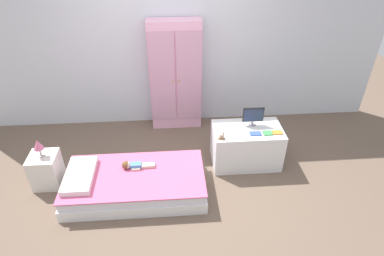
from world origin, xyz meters
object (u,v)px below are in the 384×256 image
(tv_monitor, at_px, (253,115))
(rocking_horse_toy, at_px, (222,136))
(book_blue, at_px, (255,134))
(tv_stand, at_px, (246,146))
(book_orange, at_px, (277,132))
(nightstand, at_px, (46,170))
(bed, at_px, (136,183))
(book_green, at_px, (268,133))
(doll, at_px, (132,165))
(wardrobe, at_px, (176,77))
(table_lamp, at_px, (38,145))

(tv_monitor, xyz_separation_m, rocking_horse_toy, (-0.44, -0.28, -0.10))
(rocking_horse_toy, relative_size, book_blue, 0.72)
(tv_stand, bearing_deg, book_orange, -18.70)
(nightstand, xyz_separation_m, rocking_horse_toy, (2.15, 0.05, 0.36))
(rocking_horse_toy, bearing_deg, book_orange, 5.86)
(bed, distance_m, tv_monitor, 1.69)
(book_blue, relative_size, book_green, 1.26)
(bed, relative_size, book_orange, 13.70)
(doll, bearing_deg, nightstand, 174.67)
(rocking_horse_toy, bearing_deg, tv_monitor, 32.52)
(doll, distance_m, wardrobe, 1.54)
(table_lamp, bearing_deg, wardrobe, 37.00)
(doll, bearing_deg, book_orange, 6.88)
(bed, height_order, wardrobe, wardrobe)
(table_lamp, xyz_separation_m, book_green, (2.74, 0.12, -0.05))
(tv_monitor, bearing_deg, wardrobe, 136.44)
(nightstand, bearing_deg, tv_stand, 5.37)
(nightstand, height_order, table_lamp, table_lamp)
(tv_monitor, height_order, rocking_horse_toy, tv_monitor)
(bed, bearing_deg, book_green, 11.89)
(wardrobe, height_order, tv_monitor, wardrobe)
(bed, relative_size, table_lamp, 7.10)
(doll, distance_m, tv_monitor, 1.64)
(bed, distance_m, nightstand, 1.12)
(tv_stand, distance_m, book_blue, 0.30)
(book_green, bearing_deg, book_blue, 180.00)
(book_green, bearing_deg, doll, -172.61)
(bed, xyz_separation_m, book_orange, (1.78, 0.35, 0.41))
(wardrobe, bearing_deg, book_green, -45.28)
(wardrobe, bearing_deg, tv_stand, -48.50)
(bed, distance_m, rocking_horse_toy, 1.19)
(table_lamp, distance_m, book_blue, 2.59)
(doll, relative_size, nightstand, 0.90)
(tv_stand, height_order, book_blue, book_blue)
(bed, relative_size, tv_monitor, 6.18)
(rocking_horse_toy, bearing_deg, tv_stand, 27.53)
(nightstand, bearing_deg, book_green, 2.50)
(table_lamp, relative_size, tv_monitor, 0.87)
(book_green, bearing_deg, table_lamp, -177.50)
(rocking_horse_toy, distance_m, book_blue, 0.44)
(nightstand, height_order, book_blue, book_blue)
(table_lamp, height_order, book_orange, table_lamp)
(wardrobe, relative_size, book_orange, 13.69)
(wardrobe, height_order, rocking_horse_toy, wardrobe)
(tv_monitor, distance_m, book_green, 0.29)
(bed, xyz_separation_m, tv_monitor, (1.50, 0.55, 0.55))
(book_orange, bearing_deg, bed, -168.93)
(rocking_horse_toy, height_order, book_blue, rocking_horse_toy)
(doll, relative_size, rocking_horse_toy, 3.80)
(tv_stand, xyz_separation_m, rocking_horse_toy, (-0.36, -0.19, 0.31))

